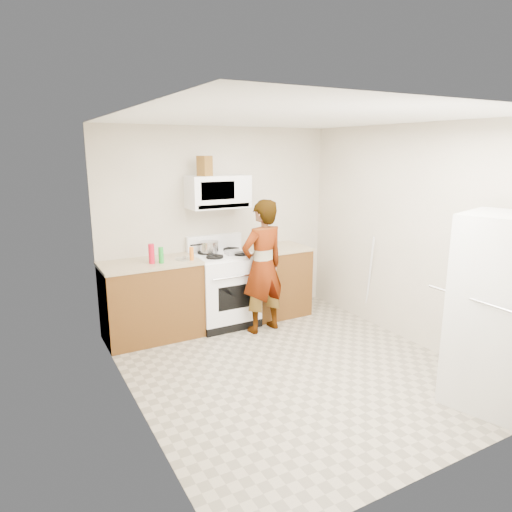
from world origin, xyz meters
TOP-DOWN VIEW (x-y plane):
  - floor at (0.00, 0.00)m, footprint 3.60×3.60m
  - back_wall at (0.00, 1.79)m, footprint 3.20×0.02m
  - right_wall at (1.59, 0.00)m, footprint 0.02×3.60m
  - cabinet_left at (-1.04, 1.49)m, footprint 1.12×0.62m
  - counter_left at (-1.04, 1.49)m, footprint 1.14×0.64m
  - cabinet_right at (0.68, 1.49)m, footprint 0.80×0.62m
  - counter_right at (0.68, 1.49)m, footprint 0.82×0.64m
  - gas_range at (-0.10, 1.48)m, footprint 0.76×0.65m
  - microwave at (-0.10, 1.61)m, footprint 0.76×0.38m
  - person at (0.23, 1.04)m, footprint 0.65×0.48m
  - fridge at (1.19, -1.39)m, footprint 0.88×0.88m
  - kettle at (0.55, 1.59)m, footprint 0.14×0.14m
  - jug at (-0.29, 1.56)m, footprint 0.18×0.18m
  - saucepan at (-0.24, 1.59)m, footprint 0.27×0.27m
  - tray at (0.03, 1.39)m, footprint 0.26×0.17m
  - bottle_spray at (-1.03, 1.41)m, footprint 0.09×0.09m
  - bottle_hot_sauce at (-0.58, 1.34)m, footprint 0.06×0.06m
  - bottle_green_cap at (-0.93, 1.37)m, footprint 0.06×0.06m
  - pot_lid at (-0.64, 1.41)m, footprint 0.27×0.27m
  - broom at (1.58, 0.63)m, footprint 0.14×0.23m

SIDE VIEW (x-z plane):
  - floor at x=0.00m, z-range 0.00..0.00m
  - cabinet_left at x=-1.04m, z-range 0.00..0.90m
  - cabinet_right at x=0.68m, z-range 0.00..0.90m
  - gas_range at x=-0.10m, z-range -0.08..1.05m
  - broom at x=1.58m, z-range 0.01..1.16m
  - person at x=0.23m, z-range 0.00..1.64m
  - fridge at x=1.19m, z-range 0.00..1.70m
  - counter_left at x=-1.04m, z-range 0.90..0.93m
  - counter_right at x=0.68m, z-range 0.90..0.93m
  - pot_lid at x=-0.64m, z-range 0.94..0.95m
  - tray at x=0.03m, z-range 0.93..0.98m
  - bottle_hot_sauce at x=-0.58m, z-range 0.94..1.09m
  - kettle at x=0.55m, z-range 0.94..1.09m
  - saucepan at x=-0.24m, z-range 0.95..1.08m
  - bottle_green_cap at x=-0.93m, z-range 0.94..1.12m
  - bottle_spray at x=-1.03m, z-range 0.94..1.16m
  - back_wall at x=0.00m, z-range 0.00..2.50m
  - right_wall at x=1.59m, z-range 0.00..2.50m
  - microwave at x=-0.10m, z-range 1.50..1.90m
  - jug at x=-0.29m, z-range 1.90..2.14m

